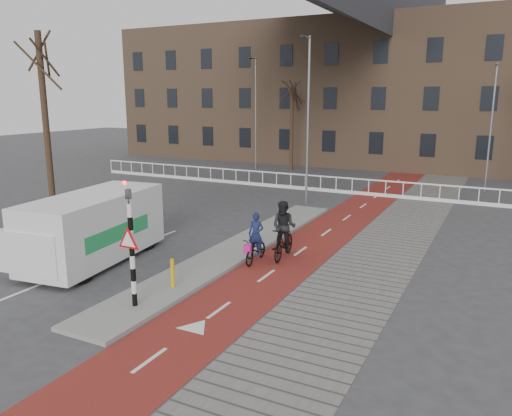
% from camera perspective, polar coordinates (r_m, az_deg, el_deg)
% --- Properties ---
extents(ground, '(120.00, 120.00, 0.00)m').
position_cam_1_polar(ground, '(15.60, -7.12, -9.15)').
color(ground, '#38383A').
rests_on(ground, ground).
extents(bike_lane, '(2.50, 60.00, 0.01)m').
position_cam_1_polar(bike_lane, '(23.66, 9.62, -1.62)').
color(bike_lane, maroon).
rests_on(bike_lane, ground).
extents(sidewalk, '(3.00, 60.00, 0.01)m').
position_cam_1_polar(sidewalk, '(23.03, 16.28, -2.36)').
color(sidewalk, slate).
rests_on(sidewalk, ground).
extents(curb_island, '(1.80, 16.00, 0.12)m').
position_cam_1_polar(curb_island, '(19.14, -2.17, -4.71)').
color(curb_island, gray).
rests_on(curb_island, ground).
extents(traffic_signal, '(0.80, 0.80, 3.68)m').
position_cam_1_polar(traffic_signal, '(13.80, -14.11, -3.64)').
color(traffic_signal, black).
rests_on(traffic_signal, curb_island).
extents(bollard, '(0.12, 0.12, 0.90)m').
position_cam_1_polar(bollard, '(15.33, -9.51, -7.36)').
color(bollard, gold).
rests_on(bollard, curb_island).
extents(cyclist_near, '(0.72, 1.73, 1.79)m').
position_cam_1_polar(cyclist_near, '(17.68, -0.01, -4.32)').
color(cyclist_near, black).
rests_on(cyclist_near, bike_lane).
extents(cyclist_far, '(0.97, 2.04, 2.12)m').
position_cam_1_polar(cyclist_far, '(18.02, 3.20, -3.09)').
color(cyclist_far, black).
rests_on(cyclist_far, bike_lane).
extents(van, '(2.92, 5.86, 2.42)m').
position_cam_1_polar(van, '(18.49, -18.02, -2.04)').
color(van, white).
rests_on(van, ground).
extents(railing, '(28.00, 0.10, 0.99)m').
position_cam_1_polar(railing, '(32.28, 2.36, 2.91)').
color(railing, silver).
rests_on(railing, ground).
extents(townhouse_row, '(46.00, 10.00, 15.90)m').
position_cam_1_polar(townhouse_row, '(45.40, 13.04, 14.93)').
color(townhouse_row, '#7F6047').
rests_on(townhouse_row, ground).
extents(tree_left, '(0.30, 0.30, 8.64)m').
position_cam_1_polar(tree_left, '(25.40, -22.85, 8.41)').
color(tree_left, black).
rests_on(tree_left, ground).
extents(tree_mid, '(0.29, 0.29, 6.62)m').
position_cam_1_polar(tree_mid, '(39.92, 4.09, 9.10)').
color(tree_mid, black).
rests_on(tree_mid, ground).
extents(streetlight_near, '(0.12, 0.12, 8.81)m').
position_cam_1_polar(streetlight_near, '(27.12, 5.95, 9.71)').
color(streetlight_near, slate).
rests_on(streetlight_near, ground).
extents(streetlight_left, '(0.12, 0.12, 8.71)m').
position_cam_1_polar(streetlight_left, '(40.32, -0.03, 10.66)').
color(streetlight_left, slate).
rests_on(streetlight_left, ground).
extents(streetlight_right, '(0.12, 0.12, 7.68)m').
position_cam_1_polar(streetlight_right, '(33.60, 25.25, 8.18)').
color(streetlight_right, slate).
rests_on(streetlight_right, ground).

